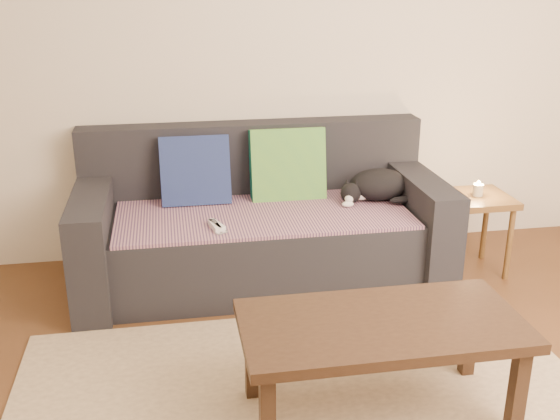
{
  "coord_description": "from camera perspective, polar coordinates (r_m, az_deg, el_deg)",
  "views": [
    {
      "loc": [
        -0.51,
        -1.99,
        1.73
      ],
      "look_at": [
        0.05,
        1.2,
        0.55
      ],
      "focal_mm": 42.0,
      "sensor_mm": 36.0,
      "label": 1
    }
  ],
  "objects": [
    {
      "name": "wii_remote_b",
      "position": [
        3.51,
        -5.68,
        -1.41
      ],
      "size": [
        0.06,
        0.15,
        0.03
      ],
      "primitive_type": "cube",
      "rotation": [
        0.0,
        0.0,
        1.76
      ],
      "color": "white",
      "rests_on": "throw_blanket"
    },
    {
      "name": "back_wall",
      "position": [
        4.05,
        -2.74,
        13.89
      ],
      "size": [
        4.5,
        0.04,
        2.6
      ],
      "primitive_type": "cube",
      "color": "beige",
      "rests_on": "ground"
    },
    {
      "name": "throw_blanket",
      "position": [
        3.74,
        -1.5,
        -0.33
      ],
      "size": [
        1.66,
        0.74,
        0.02
      ],
      "primitive_type": "cube",
      "color": "#3C2749",
      "rests_on": "sofa"
    },
    {
      "name": "candle",
      "position": [
        4.04,
        16.86,
        1.72
      ],
      "size": [
        0.06,
        0.06,
        0.09
      ],
      "color": "beige",
      "rests_on": "side_table"
    },
    {
      "name": "cushion_green",
      "position": [
        3.95,
        0.66,
        3.85
      ],
      "size": [
        0.45,
        0.2,
        0.46
      ],
      "primitive_type": "cube",
      "rotation": [
        -0.19,
        0.0,
        0.0
      ],
      "color": "#0E5C48",
      "rests_on": "throw_blanket"
    },
    {
      "name": "wii_remote_a",
      "position": [
        3.52,
        -5.52,
        -1.34
      ],
      "size": [
        0.09,
        0.15,
        0.03
      ],
      "primitive_type": "cube",
      "rotation": [
        0.0,
        0.0,
        1.94
      ],
      "color": "white",
      "rests_on": "throw_blanket"
    },
    {
      "name": "cushion_navy",
      "position": [
        3.89,
        -7.4,
        3.43
      ],
      "size": [
        0.41,
        0.2,
        0.42
      ],
      "primitive_type": "cube",
      "rotation": [
        -0.26,
        0.0,
        0.0
      ],
      "color": "#121751",
      "rests_on": "throw_blanket"
    },
    {
      "name": "cat",
      "position": [
        3.96,
        8.39,
        2.12
      ],
      "size": [
        0.48,
        0.37,
        0.19
      ],
      "rotation": [
        0.0,
        0.0,
        -0.37
      ],
      "color": "black",
      "rests_on": "throw_blanket"
    },
    {
      "name": "sofa",
      "position": [
        3.87,
        -1.68,
        -1.54
      ],
      "size": [
        2.1,
        0.94,
        0.87
      ],
      "color": "#232328",
      "rests_on": "ground"
    },
    {
      "name": "side_table",
      "position": [
        4.08,
        16.69,
        0.09
      ],
      "size": [
        0.39,
        0.39,
        0.48
      ],
      "color": "brown",
      "rests_on": "ground"
    },
    {
      "name": "coffee_table",
      "position": [
        2.66,
        8.81,
        -10.53
      ],
      "size": [
        1.11,
        0.56,
        0.45
      ],
      "color": "#322113",
      "rests_on": "rug"
    }
  ]
}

